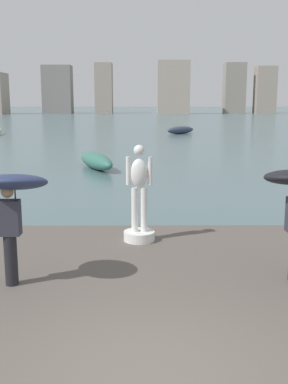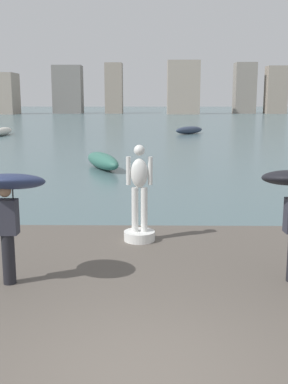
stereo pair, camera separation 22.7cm
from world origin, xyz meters
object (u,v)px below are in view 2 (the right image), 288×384
(statue_white_figure, at_px, (139,206))
(boat_mid, at_px, (189,130))
(boat_near, at_px, (2,131))
(boat_leftward, at_px, (102,161))
(onlooker_left, at_px, (11,194))

(statue_white_figure, distance_m, boat_mid, 39.37)
(boat_near, relative_size, boat_mid, 1.51)
(boat_leftward, bearing_deg, boat_near, 118.38)
(onlooker_left, relative_size, boat_leftward, 0.46)
(boat_leftward, bearing_deg, boat_mid, 75.59)
(boat_near, relative_size, boat_leftward, 1.20)
(onlooker_left, relative_size, boat_near, 0.39)
(onlooker_left, distance_m, boat_near, 41.24)
(boat_near, height_order, boat_mid, boat_near)
(onlooker_left, height_order, boat_leftward, onlooker_left)
(boat_mid, bearing_deg, boat_leftward, -104.41)
(onlooker_left, height_order, boat_near, onlooker_left)
(statue_white_figure, distance_m, onlooker_left, 3.37)
(boat_near, distance_m, boat_leftward, 25.95)
(onlooker_left, bearing_deg, boat_mid, 81.39)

